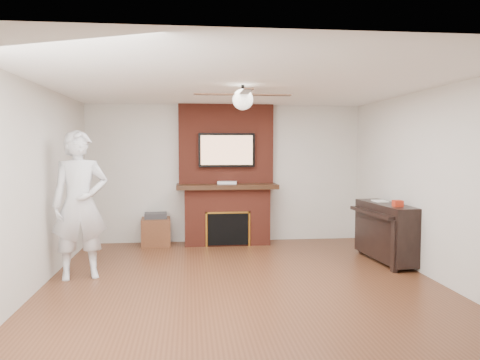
{
  "coord_description": "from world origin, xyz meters",
  "views": [
    {
      "loc": [
        -0.67,
        -5.8,
        1.73
      ],
      "look_at": [
        0.06,
        0.9,
        1.26
      ],
      "focal_mm": 35.0,
      "sensor_mm": 36.0,
      "label": 1
    }
  ],
  "objects": [
    {
      "name": "piano",
      "position": [
        2.28,
        0.91,
        0.47
      ],
      "size": [
        0.6,
        1.38,
        0.98
      ],
      "rotation": [
        0.0,
        0.0,
        0.08
      ],
      "color": "black",
      "rests_on": "ground"
    },
    {
      "name": "candle_green",
      "position": [
        -0.1,
        2.38,
        0.04
      ],
      "size": [
        0.07,
        0.07,
        0.08
      ],
      "primitive_type": "cylinder",
      "color": "#398F42",
      "rests_on": "ground"
    },
    {
      "name": "candle_cream",
      "position": [
        0.03,
        2.34,
        0.06
      ],
      "size": [
        0.08,
        0.08,
        0.12
      ],
      "primitive_type": "cylinder",
      "color": "beige",
      "rests_on": "ground"
    },
    {
      "name": "ceiling_fan",
      "position": [
        -0.0,
        0.0,
        2.33
      ],
      "size": [
        1.21,
        1.21,
        0.31
      ],
      "color": "black",
      "rests_on": "room_shell"
    },
    {
      "name": "candle_orange",
      "position": [
        -0.2,
        2.39,
        0.06
      ],
      "size": [
        0.08,
        0.08,
        0.11
      ],
      "primitive_type": "cylinder",
      "color": "orange",
      "rests_on": "ground"
    },
    {
      "name": "candle_blue",
      "position": [
        0.16,
        2.33,
        0.04
      ],
      "size": [
        0.07,
        0.07,
        0.09
      ],
      "primitive_type": "cylinder",
      "color": "teal",
      "rests_on": "ground"
    },
    {
      "name": "room_shell",
      "position": [
        0.0,
        0.0,
        1.25
      ],
      "size": [
        5.36,
        5.86,
        2.86
      ],
      "color": "#4C2816",
      "rests_on": "ground"
    },
    {
      "name": "tv",
      "position": [
        0.0,
        2.5,
        1.68
      ],
      "size": [
        1.0,
        0.08,
        0.6
      ],
      "color": "black",
      "rests_on": "fireplace"
    },
    {
      "name": "cable_box",
      "position": [
        0.01,
        2.45,
        1.1
      ],
      "size": [
        0.36,
        0.24,
        0.05
      ],
      "primitive_type": "cube",
      "rotation": [
        0.0,
        0.0,
        -0.16
      ],
      "color": "silver",
      "rests_on": "fireplace"
    },
    {
      "name": "person",
      "position": [
        -2.1,
        0.5,
        0.98
      ],
      "size": [
        0.82,
        0.66,
        1.95
      ],
      "primitive_type": "imported",
      "rotation": [
        0.0,
        0.0,
        0.28
      ],
      "color": "silver",
      "rests_on": "ground"
    },
    {
      "name": "fireplace",
      "position": [
        0.0,
        2.55,
        1.0
      ],
      "size": [
        1.78,
        0.64,
        2.5
      ],
      "color": "maroon",
      "rests_on": "ground"
    },
    {
      "name": "side_table",
      "position": [
        -1.26,
        2.48,
        0.27
      ],
      "size": [
        0.53,
        0.53,
        0.58
      ],
      "rotation": [
        0.0,
        0.0,
        0.06
      ],
      "color": "#532B17",
      "rests_on": "ground"
    }
  ]
}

